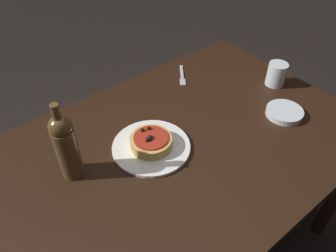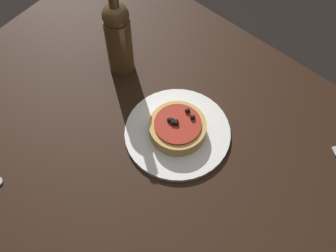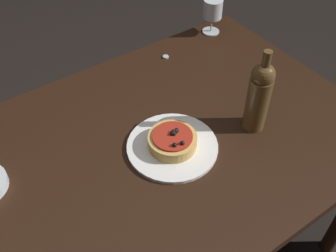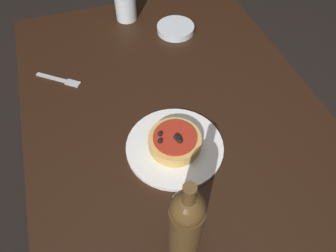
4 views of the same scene
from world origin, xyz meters
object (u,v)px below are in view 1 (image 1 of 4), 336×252
dining_table (174,162)px  pizza (151,141)px  dinner_plate (151,147)px  fork (182,77)px  side_bowl (284,112)px  water_cup (276,74)px  wine_bottle (66,145)px

dining_table → pizza: (-0.07, 0.05, 0.12)m
pizza → dinner_plate: bearing=-53.5°
fork → dining_table: bearing=-7.0°
dining_table → side_bowl: bearing=-16.8°
water_cup → pizza: bearing=178.1°
dining_table → side_bowl: side_bowl is taller
dinner_plate → wine_bottle: size_ratio=0.97×
dining_table → water_cup: bearing=2.2°
pizza → side_bowl: 0.57m
wine_bottle → side_bowl: wine_bottle is taller
water_cup → fork: bearing=133.6°
pizza → wine_bottle: wine_bottle is taller
wine_bottle → dining_table: bearing=-19.0°
side_bowl → fork: bearing=106.9°
pizza → wine_bottle: size_ratio=0.52×
dinner_plate → water_cup: 0.68m
pizza → dining_table: bearing=-34.2°
wine_bottle → side_bowl: 0.86m
dining_table → dinner_plate: bearing=145.8°
dining_table → wine_bottle: 0.42m
pizza → water_cup: water_cup is taller
wine_bottle → dinner_plate: bearing=-14.6°
dinner_plate → water_cup: water_cup is taller
dinner_plate → wine_bottle: wine_bottle is taller
pizza → side_bowl: bearing=-19.3°
wine_bottle → fork: 0.71m
pizza → water_cup: 0.68m
pizza → fork: (0.39, 0.28, -0.03)m
side_bowl → dinner_plate: bearing=160.7°
dinner_plate → side_bowl: side_bowl is taller
dinner_plate → pizza: (-0.00, 0.00, 0.03)m
dining_table → water_cup: water_cup is taller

